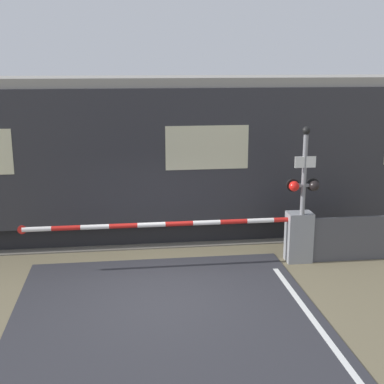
% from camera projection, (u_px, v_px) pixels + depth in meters
% --- Properties ---
extents(ground_plane, '(80.00, 80.00, 0.00)m').
position_uv_depth(ground_plane, '(163.00, 294.00, 11.18)').
color(ground_plane, '#6B6047').
extents(track_bed, '(36.00, 3.20, 0.13)m').
position_uv_depth(track_bed, '(151.00, 229.00, 15.36)').
color(track_bed, '#666056').
rests_on(track_bed, ground_plane).
extents(train, '(21.20, 2.91, 4.33)m').
position_uv_depth(train, '(199.00, 153.00, 15.00)').
color(train, black).
rests_on(train, ground_plane).
extents(crossing_barrier, '(6.85, 0.44, 1.22)m').
position_uv_depth(crossing_barrier, '(274.00, 234.00, 12.78)').
color(crossing_barrier, gray).
rests_on(crossing_barrier, ground_plane).
extents(signal_post, '(0.78, 0.26, 3.30)m').
position_uv_depth(signal_post, '(304.00, 188.00, 12.41)').
color(signal_post, gray).
rests_on(signal_post, ground_plane).
extents(roadside_fence, '(2.62, 0.06, 1.10)m').
position_uv_depth(roadside_fence, '(343.00, 239.00, 12.91)').
color(roadside_fence, '#4C4C51').
rests_on(roadside_fence, ground_plane).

